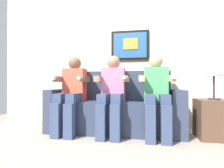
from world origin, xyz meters
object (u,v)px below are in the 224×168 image
table_lamp (214,71)px  person_in_middle (112,91)px  person_on_right (156,91)px  person_on_left (71,91)px  couch (114,110)px  side_table_right (213,119)px

table_lamp → person_in_middle: bearing=-178.7°
person_on_right → person_on_left: bearing=-180.0°
couch → table_lamp: (1.31, -0.14, 0.55)m
person_in_middle → table_lamp: (1.31, 0.03, 0.25)m
couch → person_in_middle: person_in_middle is taller
side_table_right → table_lamp: table_lamp is taller
couch → person_on_left: person_on_left is taller
couch → person_on_right: 0.69m
couch → side_table_right: bearing=-4.6°
person_on_left → side_table_right: person_on_left is taller
person_on_left → person_in_middle: size_ratio=1.00×
person_on_left → couch: bearing=15.7°
person_on_right → side_table_right: bearing=4.9°
couch → side_table_right: size_ratio=3.84×
couch → side_table_right: 1.32m
couch → side_table_right: (1.31, -0.11, -0.06)m
person_in_middle → person_on_right: size_ratio=1.00×
person_in_middle → person_on_right: bearing=0.0°
table_lamp → couch: bearing=174.0°
couch → table_lamp: size_ratio=4.17×
person_on_left → table_lamp: size_ratio=2.41×
person_in_middle → side_table_right: (1.31, 0.06, -0.36)m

